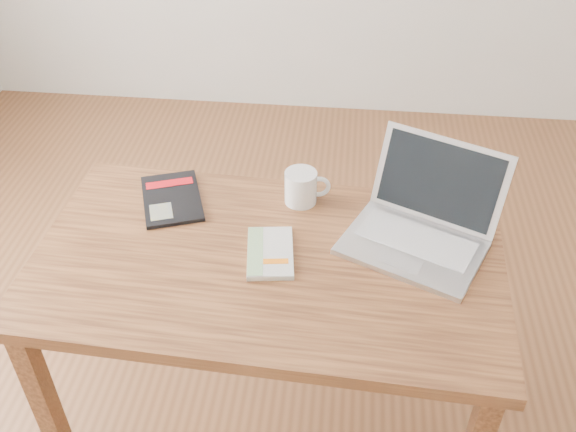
# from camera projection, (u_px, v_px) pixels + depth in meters

# --- Properties ---
(room) EXTENTS (4.04, 4.04, 2.70)m
(room) POSITION_uv_depth(u_px,v_px,m) (242.00, 11.00, 1.51)
(room) COLOR brown
(room) RESTS_ON ground
(desk) EXTENTS (1.30, 0.79, 0.75)m
(desk) POSITION_uv_depth(u_px,v_px,m) (268.00, 281.00, 1.79)
(desk) COLOR brown
(desk) RESTS_ON ground
(white_guidebook) EXTENTS (0.15, 0.22, 0.02)m
(white_guidebook) POSITION_uv_depth(u_px,v_px,m) (270.00, 253.00, 1.73)
(white_guidebook) COLOR silver
(white_guidebook) RESTS_ON desk
(black_guidebook) EXTENTS (0.24, 0.29, 0.01)m
(black_guidebook) POSITION_uv_depth(u_px,v_px,m) (172.00, 198.00, 1.93)
(black_guidebook) COLOR black
(black_guidebook) RESTS_ON desk
(laptop) EXTENTS (0.47, 0.46, 0.25)m
(laptop) POSITION_uv_depth(u_px,v_px,m) (422.00, 223.00, 1.76)
(laptop) COLOR silver
(laptop) RESTS_ON desk
(coffee_mug) EXTENTS (0.14, 0.10, 0.10)m
(coffee_mug) POSITION_uv_depth(u_px,v_px,m) (302.00, 187.00, 1.90)
(coffee_mug) COLOR white
(coffee_mug) RESTS_ON desk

